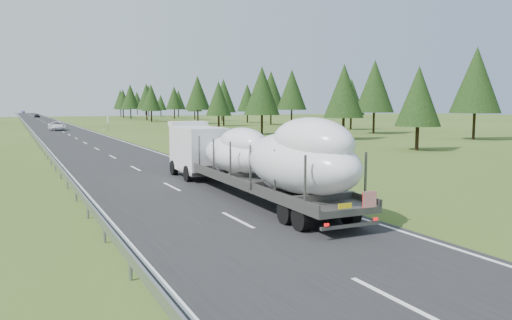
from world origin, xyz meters
name	(u,v)px	position (x,y,z in m)	size (l,w,h in m)	color
ground	(392,299)	(0.00, 0.00, 0.00)	(400.00, 400.00, 0.00)	#39501A
road_surface	(54,127)	(0.00, 100.00, 0.01)	(10.00, 400.00, 0.02)	black
guardrail	(26,125)	(-5.30, 99.94, 0.60)	(0.10, 400.00, 0.76)	slate
marker_posts	(63,118)	(6.50, 155.00, 0.54)	(0.13, 350.08, 1.00)	silver
highway_sign	(108,121)	(7.20, 80.00, 1.81)	(0.08, 0.90, 2.60)	slate
tree_line_right	(256,93)	(38.71, 85.76, 7.02)	(27.74, 259.57, 12.59)	black
boat_truck	(254,155)	(2.60, 12.84, 2.15)	(3.20, 18.81, 4.11)	silver
distant_van	(57,126)	(-0.51, 87.20, 0.80)	(2.67, 5.79, 1.61)	white
distant_car_dark	(37,116)	(0.67, 187.13, 0.68)	(1.60, 3.99, 1.36)	black
distant_car_blue	(23,112)	(-1.34, 299.89, 0.65)	(1.37, 3.92, 1.29)	#1B1E4C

